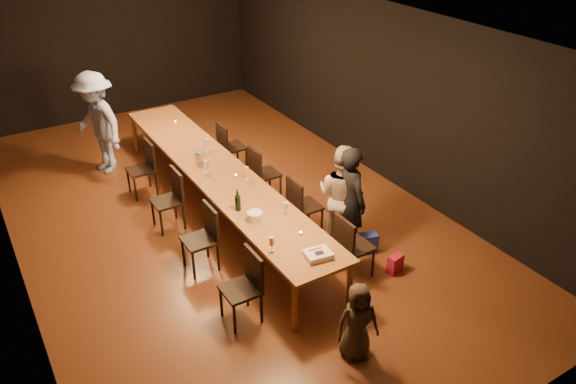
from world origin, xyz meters
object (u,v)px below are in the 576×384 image
woman_tan (342,196)px  table (217,173)px  chair_right_0 (355,245)px  chair_left_2 (167,201)px  chair_right_2 (265,173)px  woman_birthday (350,200)px  chair_left_1 (199,240)px  champagne_bottle (238,199)px  chair_right_3 (232,146)px  chair_right_1 (305,205)px  chair_left_0 (240,289)px  man_blue (98,123)px  birthday_cake (318,254)px  ice_bucket (201,157)px  child (358,322)px  chair_left_3 (141,169)px  plate_stack (255,216)px

woman_tan → table: bearing=12.8°
chair_right_0 → chair_left_2: (-1.70, 2.40, 0.00)m
chair_right_2 → woman_birthday: size_ratio=0.58×
chair_left_1 → champagne_bottle: 0.75m
chair_right_3 → chair_left_2: size_ratio=1.00×
table → chair_right_2: size_ratio=6.45×
table → chair_right_0: chair_right_0 is taller
table → chair_right_1: size_ratio=6.45×
chair_right_0 → chair_left_1: (-1.70, 1.20, 0.00)m
chair_left_0 → man_blue: 4.84m
table → chair_right_2: 0.88m
man_blue → birthday_cake: 5.22m
chair_left_2 → champagne_bottle: size_ratio=2.77×
ice_bucket → man_blue: bearing=117.4°
woman_birthday → man_blue: size_ratio=0.87×
woman_tan → child: (-1.17, -1.92, -0.29)m
chair_left_3 → child: size_ratio=0.95×
child → champagne_bottle: size_ratio=2.91×
chair_right_3 → birthday_cake: (-0.78, -3.87, 0.32)m
birthday_cake → ice_bucket: bearing=101.4°
chair_right_0 → chair_right_1: bearing=180.0°
birthday_cake → chair_left_1: bearing=130.3°
chair_left_0 → chair_right_3: bearing=-25.3°
chair_right_2 → chair_left_3: (-1.70, 1.20, 0.00)m
child → chair_right_1: bearing=88.8°
chair_right_3 → chair_left_3: same height
man_blue → chair_left_2: bearing=-9.8°
chair_left_2 → woman_birthday: woman_birthday is taller
chair_right_0 → child: 1.47m
woman_tan → child: woman_tan is taller
birthday_cake → chair_right_1: bearing=70.2°
chair_right_2 → birthday_cake: (-0.78, -2.67, 0.32)m
woman_birthday → birthday_cake: bearing=128.4°
table → chair_right_3: 1.49m
woman_tan → plate_stack: size_ratio=7.39×
woman_birthday → ice_bucket: 2.58m
chair_right_2 → child: bearing=-13.7°
chair_right_0 → woman_tan: (0.30, 0.73, 0.31)m
champagne_bottle → woman_birthday: bearing=-25.1°
chair_right_0 → chair_right_3: (0.00, 3.60, 0.00)m
man_blue → woman_tan: bearing=12.5°
woman_birthday → champagne_bottle: woman_birthday is taller
chair_right_1 → chair_right_3: same height
plate_stack → woman_birthday: bearing=-13.4°
chair_right_2 → chair_left_2: same height
chair_left_3 → woman_tan: (2.00, -2.87, 0.31)m
woman_tan → chair_right_1: bearing=10.9°
chair_left_0 → ice_bucket: (0.75, 2.78, 0.38)m
chair_left_0 → chair_left_2: size_ratio=1.00×
woman_birthday → woman_tan: 0.21m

